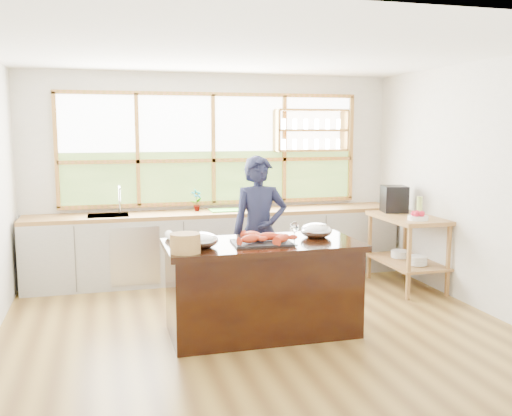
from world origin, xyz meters
name	(u,v)px	position (x,y,z in m)	size (l,w,h in m)	color
ground_plane	(257,326)	(0.00, 0.00, 0.00)	(5.00, 5.00, 0.00)	olive
room_shell	(246,150)	(0.02, 0.51, 1.75)	(5.02, 4.52, 2.71)	silver
back_counter	(217,244)	(-0.02, 1.94, 0.45)	(4.90, 0.63, 0.90)	#B7B4AC
right_shelf_unit	(408,240)	(2.19, 0.89, 0.60)	(0.62, 1.10, 0.90)	#A46F3F
island	(262,287)	(0.00, -0.20, 0.45)	(1.85, 0.90, 0.90)	black
cook	(259,232)	(0.20, 0.63, 0.84)	(0.61, 0.40, 1.68)	#171A35
potted_plant	(196,200)	(-0.27, 2.00, 1.04)	(0.15, 0.10, 0.29)	slate
cutting_board	(225,210)	(0.10, 1.94, 0.91)	(0.40, 0.30, 0.01)	#59CD3F
espresso_machine	(394,199)	(2.19, 1.26, 1.07)	(0.30, 0.32, 0.34)	black
wine_bottle	(419,207)	(2.24, 0.73, 1.03)	(0.07, 0.07, 0.26)	#A9C861
fruit_bowl	(418,216)	(2.14, 0.59, 0.94)	(0.24, 0.24, 0.11)	white
slate_board	(262,243)	(-0.03, -0.27, 0.91)	(0.55, 0.40, 0.02)	black
lobster_pile	(264,237)	(0.00, -0.27, 0.96)	(0.52, 0.44, 0.08)	red
mixing_bowl_left	(201,240)	(-0.60, -0.29, 0.97)	(0.31, 0.31, 0.15)	silver
mixing_bowl_right	(316,231)	(0.59, -0.10, 0.97)	(0.32, 0.32, 0.15)	silver
wine_glass	(294,228)	(0.25, -0.41, 1.06)	(0.08, 0.08, 0.22)	white
wicker_basket	(185,243)	(-0.78, -0.48, 0.99)	(0.27, 0.27, 0.17)	tan
parchment_roll	(172,237)	(-0.82, 0.08, 0.94)	(0.08, 0.08, 0.30)	white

